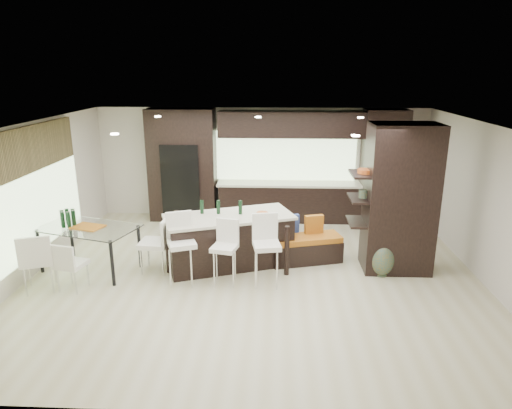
{
  "coord_description": "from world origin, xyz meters",
  "views": [
    {
      "loc": [
        0.38,
        -7.58,
        3.61
      ],
      "look_at": [
        0.0,
        0.6,
        1.15
      ],
      "focal_mm": 32.0,
      "sensor_mm": 36.0,
      "label": 1
    }
  ],
  "objects_px": {
    "bench": "(306,249)",
    "chair_end": "(155,247)",
    "kitchen_island": "(229,240)",
    "dining_table": "(90,249)",
    "stool_right": "(267,258)",
    "chair_near": "(72,267)",
    "stool_left": "(182,256)",
    "chair_far": "(39,264)",
    "stool_mid": "(225,259)",
    "floor_vase": "(383,245)"
  },
  "relations": [
    {
      "from": "bench",
      "to": "chair_end",
      "type": "bearing_deg",
      "value": 175.88
    },
    {
      "from": "kitchen_island",
      "to": "dining_table",
      "type": "height_order",
      "value": "kitchen_island"
    },
    {
      "from": "bench",
      "to": "dining_table",
      "type": "bearing_deg",
      "value": 172.5
    },
    {
      "from": "stool_right",
      "to": "chair_near",
      "type": "bearing_deg",
      "value": 175.04
    },
    {
      "from": "stool_left",
      "to": "chair_far",
      "type": "distance_m",
      "value": 2.38
    },
    {
      "from": "stool_right",
      "to": "chair_far",
      "type": "bearing_deg",
      "value": 174.88
    },
    {
      "from": "stool_right",
      "to": "bench",
      "type": "distance_m",
      "value": 1.29
    },
    {
      "from": "bench",
      "to": "chair_far",
      "type": "xyz_separation_m",
      "value": [
        -4.53,
        -1.39,
        0.21
      ]
    },
    {
      "from": "chair_end",
      "to": "stool_mid",
      "type": "bearing_deg",
      "value": -105.67
    },
    {
      "from": "floor_vase",
      "to": "stool_right",
      "type": "bearing_deg",
      "value": -166.87
    },
    {
      "from": "stool_mid",
      "to": "dining_table",
      "type": "bearing_deg",
      "value": -176.82
    },
    {
      "from": "stool_left",
      "to": "chair_end",
      "type": "distance_m",
      "value": 0.77
    },
    {
      "from": "bench",
      "to": "floor_vase",
      "type": "distance_m",
      "value": 1.49
    },
    {
      "from": "stool_mid",
      "to": "bench",
      "type": "distance_m",
      "value": 1.79
    },
    {
      "from": "stool_mid",
      "to": "dining_table",
      "type": "xyz_separation_m",
      "value": [
        -2.54,
        0.45,
        -0.04
      ]
    },
    {
      "from": "stool_mid",
      "to": "chair_far",
      "type": "bearing_deg",
      "value": -159.83
    },
    {
      "from": "stool_right",
      "to": "bench",
      "type": "relative_size",
      "value": 0.74
    },
    {
      "from": "stool_left",
      "to": "dining_table",
      "type": "xyz_separation_m",
      "value": [
        -1.81,
        0.47,
        -0.09
      ]
    },
    {
      "from": "bench",
      "to": "chair_end",
      "type": "height_order",
      "value": "chair_end"
    },
    {
      "from": "stool_left",
      "to": "stool_right",
      "type": "xyz_separation_m",
      "value": [
        1.45,
        0.0,
        -0.0
      ]
    },
    {
      "from": "bench",
      "to": "chair_near",
      "type": "relative_size",
      "value": 1.7
    },
    {
      "from": "stool_mid",
      "to": "stool_right",
      "type": "height_order",
      "value": "stool_right"
    },
    {
      "from": "bench",
      "to": "kitchen_island",
      "type": "bearing_deg",
      "value": 172.53
    },
    {
      "from": "stool_left",
      "to": "chair_far",
      "type": "relative_size",
      "value": 1.07
    },
    {
      "from": "kitchen_island",
      "to": "stool_left",
      "type": "bearing_deg",
      "value": -151.69
    },
    {
      "from": "chair_far",
      "to": "chair_end",
      "type": "relative_size",
      "value": 1.0
    },
    {
      "from": "stool_mid",
      "to": "chair_far",
      "type": "height_order",
      "value": "chair_far"
    },
    {
      "from": "kitchen_island",
      "to": "chair_end",
      "type": "bearing_deg",
      "value": 174.37
    },
    {
      "from": "stool_right",
      "to": "stool_left",
      "type": "bearing_deg",
      "value": 169.66
    },
    {
      "from": "kitchen_island",
      "to": "chair_far",
      "type": "distance_m",
      "value": 3.3
    },
    {
      "from": "kitchen_island",
      "to": "dining_table",
      "type": "bearing_deg",
      "value": 167.41
    },
    {
      "from": "floor_vase",
      "to": "dining_table",
      "type": "relative_size",
      "value": 0.67
    },
    {
      "from": "bench",
      "to": "floor_vase",
      "type": "height_order",
      "value": "floor_vase"
    },
    {
      "from": "stool_right",
      "to": "chair_near",
      "type": "distance_m",
      "value": 3.28
    },
    {
      "from": "bench",
      "to": "floor_vase",
      "type": "bearing_deg",
      "value": -37.85
    },
    {
      "from": "bench",
      "to": "stool_right",
      "type": "bearing_deg",
      "value": -140.8
    },
    {
      "from": "kitchen_island",
      "to": "stool_right",
      "type": "height_order",
      "value": "stool_right"
    },
    {
      "from": "kitchen_island",
      "to": "chair_far",
      "type": "height_order",
      "value": "kitchen_island"
    },
    {
      "from": "kitchen_island",
      "to": "chair_near",
      "type": "distance_m",
      "value": 2.78
    },
    {
      "from": "dining_table",
      "to": "chair_far",
      "type": "distance_m",
      "value": 0.99
    },
    {
      "from": "chair_far",
      "to": "floor_vase",
      "type": "bearing_deg",
      "value": -11.92
    },
    {
      "from": "kitchen_island",
      "to": "chair_near",
      "type": "xyz_separation_m",
      "value": [
        -2.54,
        -1.14,
        -0.09
      ]
    },
    {
      "from": "bench",
      "to": "dining_table",
      "type": "relative_size",
      "value": 0.78
    },
    {
      "from": "stool_mid",
      "to": "floor_vase",
      "type": "xyz_separation_m",
      "value": [
        2.8,
        0.46,
        0.13
      ]
    },
    {
      "from": "stool_mid",
      "to": "chair_far",
      "type": "relative_size",
      "value": 0.96
    },
    {
      "from": "kitchen_island",
      "to": "stool_right",
      "type": "distance_m",
      "value": 1.1
    },
    {
      "from": "chair_far",
      "to": "chair_end",
      "type": "height_order",
      "value": "chair_far"
    },
    {
      "from": "chair_far",
      "to": "chair_near",
      "type": "bearing_deg",
      "value": -15.65
    },
    {
      "from": "stool_mid",
      "to": "stool_right",
      "type": "relative_size",
      "value": 0.91
    },
    {
      "from": "chair_near",
      "to": "chair_end",
      "type": "bearing_deg",
      "value": 45.62
    }
  ]
}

